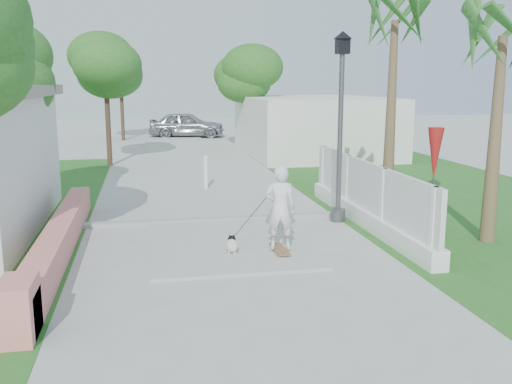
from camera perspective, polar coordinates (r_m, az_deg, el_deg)
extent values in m
plane|color=#B7B7B2|center=(8.12, 1.32, -13.11)|extent=(90.00, 90.00, 0.00)
cube|color=#B7B7B2|center=(27.48, -7.66, 4.07)|extent=(3.20, 36.00, 0.06)
cube|color=#999993|center=(13.73, -4.05, -2.77)|extent=(6.50, 0.25, 0.10)
cube|color=#266720|center=(17.81, 18.05, -0.24)|extent=(8.00, 20.00, 0.01)
cube|color=#E18473|center=(11.76, -19.04, -4.47)|extent=(0.45, 8.00, 0.60)
cube|color=#E18473|center=(8.17, -22.69, -10.82)|extent=(0.45, 0.80, 0.80)
cube|color=white|center=(13.58, 10.87, -2.45)|extent=(0.35, 7.00, 0.40)
cube|color=white|center=(13.43, 10.99, 0.66)|extent=(0.10, 7.00, 1.10)
cube|color=white|center=(10.64, 17.38, -3.46)|extent=(0.14, 0.14, 1.50)
cube|color=white|center=(12.57, 12.65, -1.04)|extent=(0.14, 0.14, 1.50)
cube|color=white|center=(14.57, 9.20, 0.73)|extent=(0.14, 0.14, 1.50)
cube|color=white|center=(16.43, 6.81, 1.96)|extent=(0.14, 0.14, 1.50)
cube|color=silver|center=(26.43, 5.72, 6.61)|extent=(6.00, 8.00, 2.60)
cylinder|color=#59595E|center=(13.88, 8.18, -2.29)|extent=(0.36, 0.36, 0.30)
cylinder|color=#59595E|center=(13.57, 8.40, 5.33)|extent=(0.12, 0.12, 4.00)
cube|color=black|center=(13.53, 8.65, 14.22)|extent=(0.28, 0.28, 0.35)
cone|color=black|center=(13.55, 8.68, 15.27)|extent=(0.44, 0.44, 0.18)
cylinder|color=white|center=(17.56, -5.03, 1.75)|extent=(0.12, 0.12, 1.00)
sphere|color=white|center=(17.48, -5.06, 3.44)|extent=(0.14, 0.14, 0.14)
cylinder|color=#59595E|center=(13.57, 17.28, 0.68)|extent=(0.04, 0.04, 2.00)
cone|color=red|center=(13.47, 17.45, 3.62)|extent=(0.36, 0.36, 1.20)
cylinder|color=#4C3826|center=(23.32, -14.60, 7.26)|extent=(0.20, 0.20, 3.85)
ellipsoid|color=#295819|center=(23.28, -14.80, 11.31)|extent=(3.40, 3.40, 2.55)
ellipsoid|color=#295819|center=(23.08, -14.37, 12.21)|extent=(2.89, 2.89, 2.18)
ellipsoid|color=#295819|center=(23.51, -15.36, 12.99)|extent=(2.55, 2.55, 1.90)
cylinder|color=#4C3826|center=(27.70, -1.07, 7.80)|extent=(0.20, 0.20, 3.50)
ellipsoid|color=#295819|center=(27.66, -1.09, 10.90)|extent=(3.00, 3.00, 2.25)
ellipsoid|color=#295819|center=(27.50, -0.59, 11.63)|extent=(2.55, 2.55, 1.92)
ellipsoid|color=#295819|center=(27.83, -1.58, 12.34)|extent=(2.25, 2.25, 1.68)
cylinder|color=#4C3826|center=(33.29, -13.26, 8.36)|extent=(0.20, 0.20, 3.85)
ellipsoid|color=#295819|center=(33.26, -13.39, 11.20)|extent=(3.20, 3.20, 2.40)
ellipsoid|color=#295819|center=(33.06, -13.07, 11.82)|extent=(2.72, 2.72, 2.05)
ellipsoid|color=#295819|center=(33.48, -13.78, 12.37)|extent=(2.40, 2.40, 1.79)
cone|color=brown|center=(15.10, 13.32, 7.25)|extent=(0.32, 0.32, 4.80)
cone|color=brown|center=(12.63, 22.76, 4.63)|extent=(0.32, 0.32, 4.20)
cube|color=#93643A|center=(11.20, 2.39, -5.73)|extent=(0.41, 0.89, 0.02)
imported|color=silver|center=(10.98, 2.43, -1.58)|extent=(0.67, 0.51, 1.64)
cylinder|color=gray|center=(10.91, 2.37, -6.52)|extent=(0.03, 0.06, 0.06)
cylinder|color=gray|center=(10.95, 3.16, -6.47)|extent=(0.03, 0.06, 0.06)
cylinder|color=gray|center=(11.48, 1.66, -5.61)|extent=(0.03, 0.06, 0.06)
cylinder|color=gray|center=(11.52, 2.41, -5.57)|extent=(0.03, 0.06, 0.06)
ellipsoid|color=silver|center=(11.09, -2.43, -5.39)|extent=(0.29, 0.43, 0.25)
sphere|color=black|center=(11.25, -2.44, -4.75)|extent=(0.16, 0.16, 0.16)
sphere|color=silver|center=(11.32, -2.44, -4.74)|extent=(0.08, 0.08, 0.08)
cone|color=black|center=(11.23, -2.63, -4.39)|extent=(0.05, 0.05, 0.06)
cone|color=black|center=(11.23, -2.25, -4.38)|extent=(0.05, 0.05, 0.06)
cylinder|color=silver|center=(11.21, -2.71, -5.91)|extent=(0.03, 0.03, 0.11)
cylinder|color=silver|center=(11.21, -2.13, -5.90)|extent=(0.03, 0.03, 0.11)
cylinder|color=silver|center=(11.03, -2.71, -6.19)|extent=(0.03, 0.03, 0.11)
cylinder|color=silver|center=(11.03, -2.12, -6.18)|extent=(0.03, 0.03, 0.11)
cylinder|color=silver|center=(10.89, -2.42, -5.34)|extent=(0.04, 0.10, 0.10)
imported|color=#9A9DA2|center=(34.54, -6.94, 6.71)|extent=(4.63, 2.32, 1.52)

